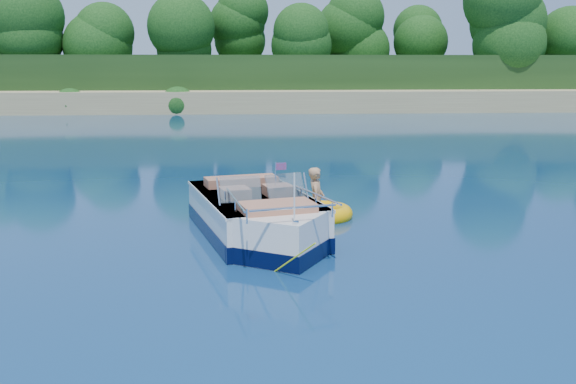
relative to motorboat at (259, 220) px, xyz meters
name	(u,v)px	position (x,y,z in m)	size (l,w,h in m)	color
ground	(410,278)	(2.36, -2.57, -0.36)	(160.00, 160.00, 0.00)	#0A204A
shoreline	(266,85)	(2.36, 61.20, 0.61)	(170.00, 59.00, 6.00)	#978557
treeline	(277,35)	(2.40, 38.44, 5.18)	(150.00, 7.12, 8.19)	black
motorboat	(259,220)	(0.00, 0.00, 0.00)	(2.87, 5.50, 1.87)	white
tow_tube	(321,213)	(1.43, 1.64, -0.27)	(1.74, 1.74, 0.37)	#FFB405
boy	(316,217)	(1.33, 1.74, -0.36)	(0.56, 0.37, 1.53)	tan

